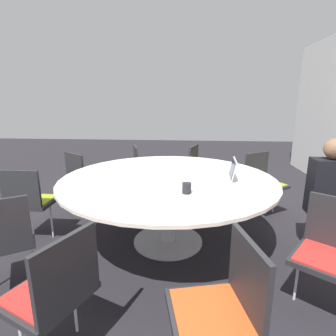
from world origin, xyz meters
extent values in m
plane|color=black|center=(0.00, 0.00, 0.00)|extent=(16.00, 16.00, 0.00)
cylinder|color=#B7B7BC|center=(0.00, 0.00, 0.01)|extent=(0.76, 0.76, 0.02)
cylinder|color=#B7B7BC|center=(0.00, 0.00, 0.37)|extent=(0.16, 0.16, 0.70)
cylinder|color=silver|center=(0.00, 0.00, 0.73)|extent=(2.22, 2.22, 0.03)
cylinder|color=silver|center=(0.12, 1.63, 0.20)|extent=(0.02, 0.02, 0.40)
cube|color=#262628|center=(-0.83, 1.26, 0.42)|extent=(0.59, 0.60, 0.04)
cube|color=olive|center=(-0.83, 1.26, 0.45)|extent=(0.52, 0.53, 0.01)
cube|color=#262628|center=(-0.99, 1.16, 0.64)|extent=(0.25, 0.37, 0.40)
cylinder|color=silver|center=(-0.93, 1.42, 0.20)|extent=(0.02, 0.02, 0.40)
cylinder|color=silver|center=(-0.73, 1.11, 0.20)|extent=(0.02, 0.02, 0.40)
cube|color=#262628|center=(-1.44, 0.48, 0.42)|extent=(0.55, 0.54, 0.04)
cube|color=gold|center=(-1.44, 0.48, 0.45)|extent=(0.48, 0.47, 0.01)
cube|color=#262628|center=(-1.50, 0.29, 0.64)|extent=(0.41, 0.16, 0.40)
cylinder|color=silver|center=(-1.61, 0.53, 0.20)|extent=(0.02, 0.02, 0.40)
cylinder|color=silver|center=(-1.27, 0.42, 0.20)|extent=(0.02, 0.02, 0.40)
cube|color=#262628|center=(-1.45, -0.44, 0.42)|extent=(0.54, 0.53, 0.04)
cube|color=olive|center=(-1.45, -0.44, 0.45)|extent=(0.48, 0.47, 0.01)
cube|color=#262628|center=(-1.39, -0.63, 0.64)|extent=(0.41, 0.15, 0.40)
cylinder|color=silver|center=(-1.62, -0.49, 0.20)|extent=(0.02, 0.02, 0.40)
cylinder|color=silver|center=(-1.28, -0.39, 0.20)|extent=(0.02, 0.02, 0.40)
cube|color=#262628|center=(-0.88, -1.23, 0.42)|extent=(0.60, 0.60, 0.04)
cube|color=#4C5156|center=(-0.88, -1.23, 0.45)|extent=(0.53, 0.53, 0.01)
cube|color=#262628|center=(-0.73, -1.34, 0.64)|extent=(0.27, 0.36, 0.40)
cylinder|color=silver|center=(-0.99, -1.37, 0.20)|extent=(0.02, 0.02, 0.40)
cylinder|color=silver|center=(-0.78, -1.08, 0.20)|extent=(0.02, 0.02, 0.40)
cube|color=#262628|center=(0.00, -1.51, 0.42)|extent=(0.42, 0.44, 0.04)
cube|color=olive|center=(0.00, -1.51, 0.45)|extent=(0.37, 0.39, 0.01)
cube|color=#262628|center=(0.20, -1.51, 0.64)|extent=(0.03, 0.42, 0.40)
cylinder|color=silver|center=(0.00, -1.69, 0.20)|extent=(0.02, 0.02, 0.40)
cylinder|color=silver|center=(0.00, -1.33, 0.20)|extent=(0.02, 0.02, 0.40)
cube|color=#262628|center=(0.83, -1.26, 0.42)|extent=(0.59, 0.60, 0.04)
cube|color=teal|center=(0.83, -1.26, 0.45)|extent=(0.52, 0.53, 0.01)
cylinder|color=silver|center=(0.73, -1.11, 0.20)|extent=(0.02, 0.02, 0.40)
cube|color=#262628|center=(1.39, -0.59, 0.42)|extent=(0.57, 0.56, 0.04)
cube|color=red|center=(1.39, -0.59, 0.45)|extent=(0.50, 0.49, 0.01)
cube|color=#262628|center=(1.47, -0.41, 0.64)|extent=(0.40, 0.19, 0.40)
cylinder|color=silver|center=(1.23, -0.52, 0.20)|extent=(0.02, 0.02, 0.40)
cube|color=#262628|center=(1.48, 0.34, 0.42)|extent=(0.52, 0.51, 0.04)
cube|color=#E04C1E|center=(1.48, 0.34, 0.45)|extent=(0.46, 0.45, 0.01)
cube|color=#262628|center=(1.43, 0.53, 0.64)|extent=(0.41, 0.12, 0.40)
cylinder|color=silver|center=(1.30, 0.30, 0.20)|extent=(0.02, 0.02, 0.40)
cube|color=#262628|center=(0.92, 1.21, 0.42)|extent=(0.60, 0.60, 0.04)
cube|color=red|center=(0.92, 1.21, 0.45)|extent=(0.53, 0.53, 0.01)
cylinder|color=silver|center=(0.81, 1.06, 0.20)|extent=(0.02, 0.02, 0.40)
cylinder|color=black|center=(0.22, 1.65, 0.22)|extent=(0.10, 0.10, 0.44)
cylinder|color=black|center=(0.21, 1.47, 0.22)|extent=(0.10, 0.10, 0.44)
cube|color=black|center=(0.11, 1.57, 0.72)|extent=(0.25, 0.37, 0.55)
sphere|color=brown|center=(0.11, 1.57, 1.09)|extent=(0.20, 0.20, 0.20)
cube|color=silver|center=(0.04, 0.56, 0.76)|extent=(0.33, 0.23, 0.02)
cube|color=silver|center=(0.05, 0.66, 0.86)|extent=(0.32, 0.07, 0.20)
cube|color=black|center=(0.05, 0.65, 0.86)|extent=(0.28, 0.06, 0.17)
cylinder|color=black|center=(0.48, 0.20, 0.79)|extent=(0.08, 0.08, 0.09)
camera|label=1|loc=(2.63, 0.21, 1.51)|focal=28.00mm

